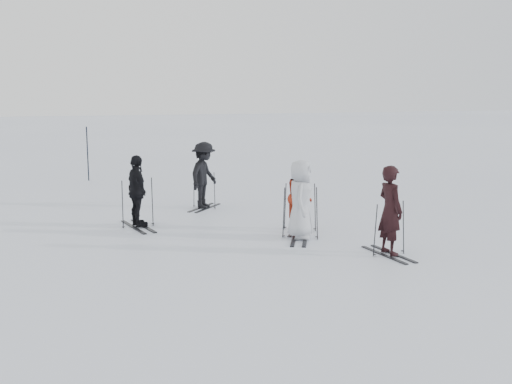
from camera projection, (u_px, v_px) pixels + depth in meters
ground at (266, 238)px, 15.92m from camera, size 120.00×120.00×0.00m
skier_near_dark at (390, 211)px, 14.23m from camera, size 0.61×0.81×2.00m
skier_red at (300, 197)px, 16.66m from camera, size 0.98×1.06×1.76m
skier_grey at (300, 200)px, 15.74m from camera, size 0.91×1.10×1.93m
skier_uphill_left at (137, 192)px, 16.98m from camera, size 0.75×1.20×1.90m
skier_uphill_far at (204, 176)px, 19.52m from camera, size 1.38×1.48×2.01m
skis_near_dark at (390, 228)px, 14.30m from camera, size 1.84×1.20×1.24m
skis_red at (300, 206)px, 16.70m from camera, size 1.99×1.62×1.28m
skis_grey at (300, 212)px, 15.79m from camera, size 2.05×1.56×1.33m
skis_uphill_left at (138, 202)px, 17.03m from camera, size 2.04×1.44×1.35m
skis_uphill_far at (204, 189)px, 19.59m from camera, size 1.78×1.64×1.16m
piste_marker at (88, 154)px, 24.94m from camera, size 0.06×0.06×2.11m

